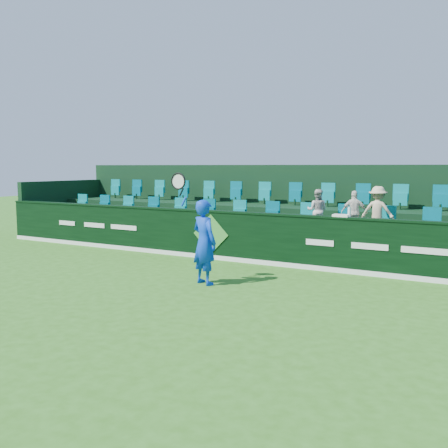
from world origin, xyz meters
The scene contains 13 objects.
ground centered at (0.00, 0.00, 0.00)m, with size 60.00×60.00×0.00m, color #2C6518.
sponsor_hoarding centered at (0.00, 4.00, 0.67)m, with size 16.00×0.25×1.35m.
stand_tier_front centered at (0.00, 5.10, 0.40)m, with size 16.00×2.00×0.80m, color black.
stand_tier_back centered at (0.00, 7.00, 0.65)m, with size 16.00×1.80×1.30m, color black.
stand_rear centered at (0.00, 7.44, 1.22)m, with size 16.00×4.10×2.60m.
seat_row_front centered at (0.00, 5.50, 1.10)m, with size 13.50×0.50×0.60m, color #098485.
seat_row_back centered at (0.00, 7.30, 1.60)m, with size 13.50×0.50×0.60m, color #098485.
tennis_player centered at (1.36, 1.34, 0.93)m, with size 1.25×0.65×2.49m.
spectator_left centered at (2.60, 5.12, 1.37)m, with size 0.56×0.43×1.14m, color beige.
spectator_middle centered at (3.60, 5.12, 1.36)m, with size 0.66×0.27×1.13m, color silver.
spectator_right centered at (4.19, 5.12, 1.43)m, with size 0.81×0.47×1.25m, color beige.
towel centered at (3.58, 4.00, 1.38)m, with size 0.38×0.24×0.06m, color white.
drinks_bottle centered at (3.77, 4.00, 1.47)m, with size 0.08×0.08×0.24m, color white.
Camera 1 is at (6.96, -7.74, 2.56)m, focal length 40.00 mm.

